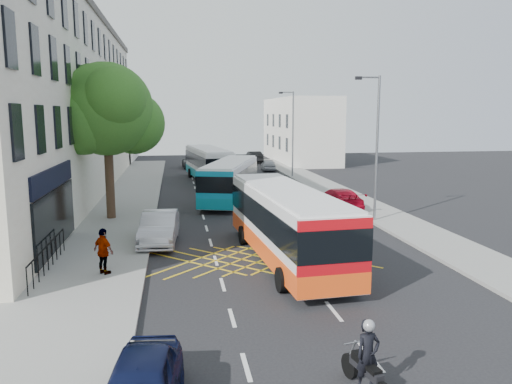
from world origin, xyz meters
name	(u,v)px	position (x,y,z in m)	size (l,w,h in m)	color
ground	(334,311)	(0.00, 0.00, 0.00)	(120.00, 120.00, 0.00)	black
pavement_left	(112,219)	(-8.50, 15.00, 0.07)	(5.00, 70.00, 0.15)	gray
pavement_right	(374,210)	(7.50, 15.00, 0.07)	(3.00, 70.00, 0.15)	gray
terrace_main	(45,104)	(-14.00, 24.49, 6.76)	(8.30, 45.00, 13.50)	beige
terrace_far	(104,122)	(-14.00, 55.00, 5.00)	(8.00, 20.00, 10.00)	silver
building_right	(299,130)	(11.00, 48.00, 4.00)	(6.00, 18.00, 8.00)	silver
street_tree	(106,110)	(-8.51, 14.97, 6.29)	(6.30, 5.70, 8.80)	#382619
lamp_near	(375,141)	(6.20, 12.00, 4.62)	(1.45, 0.15, 8.00)	slate
lamp_far	(292,129)	(6.20, 32.00, 4.62)	(1.45, 0.15, 8.00)	slate
railings	(48,256)	(-9.70, 5.30, 0.72)	(0.08, 5.60, 1.14)	black
bus_near	(286,223)	(-0.28, 5.59, 1.60)	(3.26, 10.98, 3.04)	silver
bus_mid	(230,180)	(-0.99, 20.12, 1.49)	(5.24, 10.32, 2.83)	silver
bus_far	(208,164)	(-1.80, 30.96, 1.59)	(3.82, 10.95, 3.01)	silver
motorbike	(367,359)	(-0.74, -4.56, 0.81)	(0.69, 1.93, 1.72)	black
parked_car_silver	(159,228)	(-5.60, 9.25, 0.76)	(1.60, 4.59, 1.51)	#B5B6BD
red_hatchback	(338,199)	(5.50, 15.97, 0.69)	(1.94, 4.78, 1.39)	red
distant_car_grey	(192,162)	(-2.84, 42.43, 0.63)	(2.09, 4.54, 1.26)	#3C3F43
distant_car_silver	(268,165)	(5.16, 38.37, 0.62)	(1.46, 3.63, 1.24)	#A9ACB1
distant_car_dark	(254,157)	(4.98, 47.39, 0.70)	(1.49, 4.27, 1.41)	black
pedestrian_far	(104,251)	(-7.51, 4.49, 1.03)	(1.03, 0.43, 1.75)	gray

